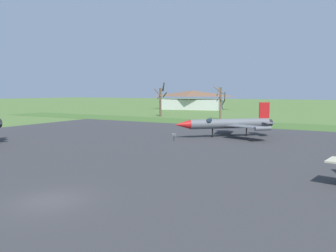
% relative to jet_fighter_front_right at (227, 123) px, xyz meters
% --- Properties ---
extents(ground_plane, '(600.00, 600.00, 0.00)m').
position_rel_jet_fighter_front_right_xyz_m(ground_plane, '(-0.15, -31.31, -1.99)').
color(ground_plane, '#4C6B33').
extents(asphalt_apron, '(79.61, 56.69, 0.05)m').
position_rel_jet_fighter_front_right_xyz_m(asphalt_apron, '(-0.15, -14.30, -1.97)').
color(asphalt_apron, '#333335').
rests_on(asphalt_apron, ground).
extents(grass_verge_strip, '(139.61, 12.00, 0.06)m').
position_rel_jet_fighter_front_right_xyz_m(grass_verge_strip, '(-0.15, 20.05, -1.96)').
color(grass_verge_strip, '#3D5F29').
rests_on(grass_verge_strip, ground).
extents(jet_fighter_front_right, '(12.78, 12.46, 4.95)m').
position_rel_jet_fighter_front_right_xyz_m(jet_fighter_front_right, '(0.00, 0.00, 0.00)').
color(jet_fighter_front_right, '#565B60').
rests_on(jet_fighter_front_right, ground).
extents(info_placard_front_right, '(0.55, 0.37, 0.97)m').
position_rel_jet_fighter_front_right_xyz_m(info_placard_front_right, '(-5.00, -6.77, -1.39)').
color(info_placard_front_right, black).
rests_on(info_placard_front_right, ground).
extents(bare_tree_far_left, '(3.31, 3.36, 9.09)m').
position_rel_jet_fighter_front_right_xyz_m(bare_tree_far_left, '(-28.54, 29.98, 2.59)').
color(bare_tree_far_left, brown).
rests_on(bare_tree_far_left, ground).
extents(bare_tree_left_of_center, '(2.70, 2.73, 7.80)m').
position_rel_jet_fighter_front_right_xyz_m(bare_tree_left_of_center, '(-11.34, 28.42, 2.30)').
color(bare_tree_left_of_center, brown).
rests_on(bare_tree_left_of_center, ground).
extents(visitor_building, '(24.71, 15.39, 7.14)m').
position_rel_jet_fighter_front_right_xyz_m(visitor_building, '(-36.67, 67.27, 1.53)').
color(visitor_building, beige).
rests_on(visitor_building, ground).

